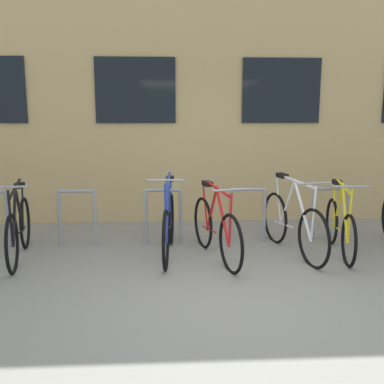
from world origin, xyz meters
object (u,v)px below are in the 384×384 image
object	(u,v)px
bicycle_white	(293,224)
bicycle_blue	(169,225)
bicycle_yellow	(340,226)
bicycle_red	(216,229)
bicycle_black	(19,229)

from	to	relation	value
bicycle_white	bicycle_blue	world-z (taller)	bicycle_blue
bicycle_yellow	bicycle_red	xyz separation A→B (m)	(-1.67, -0.12, 0.02)
bicycle_blue	bicycle_red	xyz separation A→B (m)	(0.60, -0.18, -0.01)
bicycle_black	bicycle_yellow	size ratio (longest dim) A/B	1.05
bicycle_blue	bicycle_red	bearing A→B (deg)	-16.36
bicycle_white	bicycle_yellow	world-z (taller)	bicycle_white
bicycle_yellow	bicycle_white	bearing A→B (deg)	177.88
bicycle_blue	bicycle_yellow	world-z (taller)	bicycle_blue
bicycle_black	bicycle_yellow	world-z (taller)	bicycle_black
bicycle_black	bicycle_red	xyz separation A→B (m)	(2.51, -0.12, -0.00)
bicycle_red	bicycle_black	bearing A→B (deg)	177.31
bicycle_red	bicycle_yellow	bearing A→B (deg)	4.08
bicycle_blue	bicycle_yellow	distance (m)	2.28
bicycle_black	bicycle_yellow	bearing A→B (deg)	0.02
bicycle_white	bicycle_yellow	distance (m)	0.63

